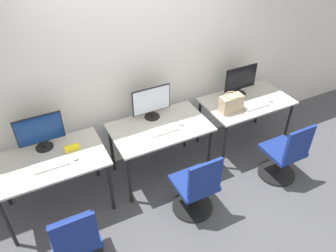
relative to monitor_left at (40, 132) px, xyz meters
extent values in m
plane|color=#4C4C51|center=(1.32, -0.59, -0.97)|extent=(20.00, 20.00, 0.00)
cube|color=silver|center=(1.32, 0.26, 0.43)|extent=(12.00, 0.05, 2.80)
cube|color=#BCB7AD|center=(0.00, -0.23, -0.23)|extent=(1.19, 0.73, 0.02)
cylinder|color=black|center=(-0.55, -0.54, -0.61)|extent=(0.04, 0.04, 0.72)
cylinder|color=black|center=(0.55, -0.54, -0.61)|extent=(0.04, 0.04, 0.72)
cylinder|color=black|center=(-0.55, 0.08, -0.61)|extent=(0.04, 0.04, 0.72)
cylinder|color=black|center=(0.55, 0.08, -0.61)|extent=(0.04, 0.04, 0.72)
cylinder|color=black|center=(0.00, 0.00, -0.21)|extent=(0.19, 0.19, 0.01)
cylinder|color=black|center=(0.00, 0.00, -0.17)|extent=(0.04, 0.04, 0.08)
cube|color=black|center=(0.00, 0.00, 0.03)|extent=(0.50, 0.01, 0.34)
cube|color=navy|center=(0.00, -0.01, 0.03)|extent=(0.48, 0.01, 0.32)
cube|color=silver|center=(0.00, -0.33, -0.21)|extent=(0.37, 0.14, 0.02)
ellipsoid|color=silver|center=(0.26, -0.34, -0.20)|extent=(0.06, 0.09, 0.03)
cylinder|color=black|center=(0.02, -1.03, -0.76)|extent=(0.04, 0.04, 0.36)
cube|color=navy|center=(0.02, -1.03, -0.55)|extent=(0.44, 0.44, 0.05)
cube|color=navy|center=(0.02, -1.23, -0.31)|extent=(0.40, 0.04, 0.44)
cube|color=#BCB7AD|center=(1.32, -0.23, -0.23)|extent=(1.19, 0.73, 0.02)
cylinder|color=black|center=(0.77, -0.54, -0.61)|extent=(0.04, 0.04, 0.72)
cylinder|color=black|center=(1.86, -0.54, -0.61)|extent=(0.04, 0.04, 0.72)
cylinder|color=black|center=(0.77, 0.08, -0.61)|extent=(0.04, 0.04, 0.72)
cylinder|color=black|center=(1.86, 0.08, -0.61)|extent=(0.04, 0.04, 0.72)
cylinder|color=black|center=(1.32, -0.01, -0.21)|extent=(0.19, 0.19, 0.01)
cylinder|color=black|center=(1.32, -0.01, -0.17)|extent=(0.04, 0.04, 0.08)
cube|color=black|center=(1.32, 0.00, 0.03)|extent=(0.50, 0.01, 0.34)
cube|color=silver|center=(1.32, -0.01, 0.03)|extent=(0.48, 0.01, 0.32)
cube|color=silver|center=(1.32, -0.33, -0.21)|extent=(0.37, 0.14, 0.02)
ellipsoid|color=silver|center=(1.57, -0.30, -0.20)|extent=(0.06, 0.09, 0.03)
cylinder|color=black|center=(1.39, -0.95, -0.95)|extent=(0.48, 0.48, 0.03)
cylinder|color=black|center=(1.39, -0.95, -0.76)|extent=(0.04, 0.04, 0.36)
cube|color=navy|center=(1.39, -0.95, -0.55)|extent=(0.44, 0.44, 0.05)
cube|color=navy|center=(1.39, -1.16, -0.31)|extent=(0.40, 0.04, 0.44)
cube|color=#BCB7AD|center=(2.63, -0.23, -0.23)|extent=(1.19, 0.73, 0.02)
cylinder|color=black|center=(2.09, -0.54, -0.61)|extent=(0.04, 0.04, 0.72)
cylinder|color=black|center=(3.18, -0.54, -0.61)|extent=(0.04, 0.04, 0.72)
cylinder|color=black|center=(2.09, 0.08, -0.61)|extent=(0.04, 0.04, 0.72)
cylinder|color=black|center=(3.18, 0.08, -0.61)|extent=(0.04, 0.04, 0.72)
cylinder|color=black|center=(2.63, -0.05, -0.21)|extent=(0.19, 0.19, 0.01)
cylinder|color=black|center=(2.63, -0.05, -0.17)|extent=(0.04, 0.04, 0.08)
cube|color=black|center=(2.63, -0.04, 0.03)|extent=(0.50, 0.01, 0.34)
cube|color=black|center=(2.63, -0.05, 0.03)|extent=(0.48, 0.01, 0.32)
cube|color=silver|center=(2.63, -0.40, -0.21)|extent=(0.37, 0.14, 0.02)
ellipsoid|color=silver|center=(2.90, -0.39, -0.20)|extent=(0.06, 0.09, 0.03)
cylinder|color=black|center=(2.67, -0.98, -0.95)|extent=(0.48, 0.48, 0.03)
cylinder|color=black|center=(2.67, -0.98, -0.76)|extent=(0.04, 0.04, 0.36)
cube|color=navy|center=(2.67, -0.98, -0.55)|extent=(0.44, 0.44, 0.05)
cube|color=navy|center=(2.67, -1.18, -0.31)|extent=(0.40, 0.04, 0.44)
cube|color=tan|center=(2.28, -0.34, -0.11)|extent=(0.30, 0.14, 0.22)
torus|color=tan|center=(2.28, -0.34, 0.02)|extent=(0.18, 0.18, 0.01)
cube|color=yellow|center=(0.26, -0.19, -0.18)|extent=(0.16, 0.03, 0.08)
camera|label=1|loc=(-0.04, -3.11, 2.14)|focal=35.00mm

